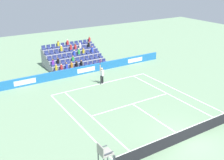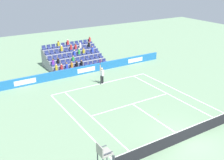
# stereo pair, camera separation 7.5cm
# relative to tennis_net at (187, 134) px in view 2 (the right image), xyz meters

# --- Properties ---
(ground_plane) EXTENTS (80.00, 80.00, 0.00)m
(ground_plane) POSITION_rel_tennis_net_xyz_m (0.00, 0.00, -0.49)
(ground_plane) COLOR gray
(line_baseline) EXTENTS (10.97, 0.10, 0.01)m
(line_baseline) POSITION_rel_tennis_net_xyz_m (0.00, -11.89, -0.49)
(line_baseline) COLOR white
(line_baseline) RESTS_ON ground
(line_service) EXTENTS (8.23, 0.10, 0.01)m
(line_service) POSITION_rel_tennis_net_xyz_m (0.00, -6.40, -0.49)
(line_service) COLOR white
(line_service) RESTS_ON ground
(line_centre_service) EXTENTS (0.10, 6.40, 0.01)m
(line_centre_service) POSITION_rel_tennis_net_xyz_m (0.00, -3.20, -0.49)
(line_centre_service) COLOR white
(line_centre_service) RESTS_ON ground
(line_singles_sideline_left) EXTENTS (0.10, 11.89, 0.01)m
(line_singles_sideline_left) POSITION_rel_tennis_net_xyz_m (4.12, -5.95, -0.49)
(line_singles_sideline_left) COLOR white
(line_singles_sideline_left) RESTS_ON ground
(line_singles_sideline_right) EXTENTS (0.10, 11.89, 0.01)m
(line_singles_sideline_right) POSITION_rel_tennis_net_xyz_m (-4.12, -5.95, -0.49)
(line_singles_sideline_right) COLOR white
(line_singles_sideline_right) RESTS_ON ground
(line_doubles_sideline_left) EXTENTS (0.10, 11.89, 0.01)m
(line_doubles_sideline_left) POSITION_rel_tennis_net_xyz_m (5.49, -5.95, -0.49)
(line_doubles_sideline_left) COLOR white
(line_doubles_sideline_left) RESTS_ON ground
(line_doubles_sideline_right) EXTENTS (0.10, 11.89, 0.01)m
(line_doubles_sideline_right) POSITION_rel_tennis_net_xyz_m (-5.49, -5.95, -0.49)
(line_doubles_sideline_right) COLOR white
(line_doubles_sideline_right) RESTS_ON ground
(line_centre_mark) EXTENTS (0.10, 0.20, 0.01)m
(line_centre_mark) POSITION_rel_tennis_net_xyz_m (0.00, -11.79, -0.49)
(line_centre_mark) COLOR white
(line_centre_mark) RESTS_ON ground
(sponsor_barrier) EXTENTS (20.79, 0.22, 0.92)m
(sponsor_barrier) POSITION_rel_tennis_net_xyz_m (0.00, -15.47, -0.03)
(sponsor_barrier) COLOR #1E66AD
(sponsor_barrier) RESTS_ON ground
(tennis_net) EXTENTS (11.97, 0.10, 1.07)m
(tennis_net) POSITION_rel_tennis_net_xyz_m (0.00, 0.00, 0.00)
(tennis_net) COLOR #33383D
(tennis_net) RESTS_ON ground
(tennis_player) EXTENTS (0.54, 0.42, 2.85)m
(tennis_player) POSITION_rel_tennis_net_xyz_m (-0.02, -11.82, 0.50)
(tennis_player) COLOR black
(tennis_player) RESTS_ON ground
(umpire_chair) EXTENTS (0.70, 0.70, 2.34)m
(umpire_chair) POSITION_rel_tennis_net_xyz_m (6.76, 0.27, 1.03)
(umpire_chair) COLOR #474C54
(umpire_chair) RESTS_ON ground
(stadium_stand) EXTENTS (6.82, 4.75, 3.00)m
(stadium_stand) POSITION_rel_tennis_net_xyz_m (0.01, -19.03, 0.33)
(stadium_stand) COLOR gray
(stadium_stand) RESTS_ON ground
(loose_tennis_ball) EXTENTS (0.07, 0.07, 0.07)m
(loose_tennis_ball) POSITION_rel_tennis_net_xyz_m (-0.67, -3.69, -0.46)
(loose_tennis_ball) COLOR #D1E533
(loose_tennis_ball) RESTS_ON ground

